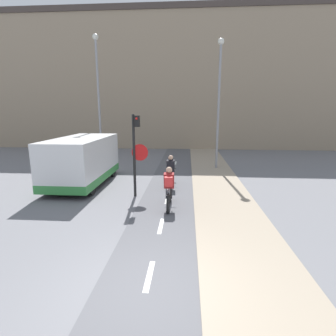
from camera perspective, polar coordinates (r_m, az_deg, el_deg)
The scene contains 10 objects.
ground_plane at distance 5.71m, azimuth -4.88°, elevation -25.37°, with size 120.00×120.00×0.00m, color slate.
bike_lane at distance 5.71m, azimuth -4.86°, elevation -25.24°, with size 2.11×60.00×0.02m.
sidewalk_strip at distance 5.84m, azimuth 19.99°, elevation -24.90°, with size 2.40×60.00×0.05m.
building_row_background at distance 26.85m, azimuth 2.68°, elevation 18.12°, with size 60.00×5.20×12.37m.
traffic_light_pole at distance 10.62m, azimuth -7.00°, elevation 4.58°, with size 0.67×0.25×3.36m.
street_lamp_far at distance 17.86m, azimuth -14.95°, elevation 16.25°, with size 0.36×0.36×8.07m.
street_lamp_sidewalk at distance 16.15m, azimuth 11.05°, elevation 15.76°, with size 0.36×0.36×7.47m.
cyclist_near at distance 9.50m, azimuth 0.23°, elevation -4.59°, with size 0.46×1.80×1.54m.
cyclist_far at distance 12.06m, azimuth 0.59°, elevation -1.15°, with size 0.46×1.77×1.52m.
van at distance 13.16m, azimuth -18.07°, elevation 1.32°, with size 2.16×4.92×2.25m.
Camera 1 is at (0.77, -4.46, 3.49)m, focal length 28.00 mm.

